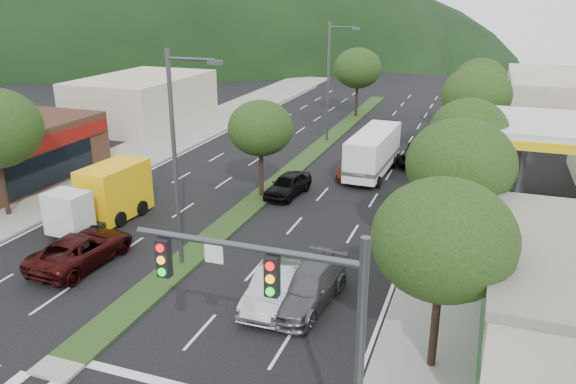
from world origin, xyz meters
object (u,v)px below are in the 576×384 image
at_px(car_queue_e, 386,136).
at_px(sedan_silver, 276,286).
at_px(car_queue_a, 288,185).
at_px(car_queue_d, 420,154).
at_px(tree_r_a, 443,239).
at_px(tree_r_e, 480,81).
at_px(traffic_signal, 298,317).
at_px(car_queue_c, 351,169).
at_px(car_queue_b, 306,287).
at_px(tree_med_near, 260,128).
at_px(streetlight_near, 178,151).
at_px(tree_r_c, 469,131).
at_px(box_truck, 106,197).
at_px(tree_r_b, 460,164).
at_px(suv_maroon, 82,249).
at_px(tree_r_d, 476,95).
at_px(streetlight_mid, 331,77).
at_px(motorhome, 373,152).
at_px(tree_med_far, 358,68).

bearing_deg(car_queue_e, sedan_silver, -84.72).
relative_size(car_queue_a, car_queue_d, 0.77).
bearing_deg(car_queue_d, tree_r_a, -80.06).
xyz_separation_m(sedan_silver, car_queue_e, (-0.45, 27.57, -0.04)).
bearing_deg(tree_r_e, tree_r_a, -90.00).
relative_size(traffic_signal, car_queue_c, 1.92).
relative_size(sedan_silver, car_queue_e, 1.09).
bearing_deg(car_queue_b, car_queue_d, 91.87).
bearing_deg(tree_med_near, streetlight_near, -88.82).
relative_size(traffic_signal, tree_r_c, 1.08).
relative_size(tree_r_e, tree_med_near, 1.11).
distance_m(traffic_signal, streetlight_near, 13.03).
relative_size(tree_med_near, box_truck, 0.93).
relative_size(tree_r_a, car_queue_e, 1.55).
bearing_deg(tree_r_e, car_queue_e, -138.37).
height_order(tree_r_b, tree_r_c, tree_r_b).
height_order(suv_maroon, box_truck, box_truck).
distance_m(tree_r_d, tree_r_e, 10.00).
bearing_deg(streetlight_mid, traffic_signal, -75.67).
bearing_deg(tree_r_a, car_queue_a, 125.39).
height_order(tree_r_c, streetlight_near, streetlight_near).
relative_size(tree_med_near, motorhome, 0.75).
bearing_deg(traffic_signal, tree_med_near, 114.80).
relative_size(box_truck, motorhome, 0.80).
relative_size(sedan_silver, car_queue_a, 1.09).
relative_size(car_queue_c, car_queue_d, 0.66).
bearing_deg(car_queue_e, streetlight_near, -96.20).
relative_size(car_queue_c, motorhome, 0.45).
xyz_separation_m(tree_r_a, tree_r_e, (0.00, 36.00, 0.07)).
bearing_deg(tree_r_d, car_queue_b, -102.85).
height_order(tree_r_c, car_queue_b, tree_r_c).
relative_size(traffic_signal, streetlight_mid, 0.70).
height_order(traffic_signal, car_queue_a, traffic_signal).
relative_size(tree_r_b, tree_r_d, 0.97).
height_order(streetlight_near, car_queue_d, streetlight_near).
bearing_deg(car_queue_a, tree_med_far, 100.78).
height_order(traffic_signal, suv_maroon, traffic_signal).
bearing_deg(traffic_signal, tree_r_b, 77.63).
relative_size(tree_r_b, tree_med_near, 1.15).
xyz_separation_m(car_queue_b, car_queue_e, (-1.65, 27.19, -0.02)).
relative_size(tree_r_c, car_queue_b, 1.25).
bearing_deg(car_queue_a, streetlight_near, -89.47).
xyz_separation_m(tree_r_e, motorhome, (-6.38, -14.88, -3.27)).
xyz_separation_m(car_queue_b, motorhome, (-1.04, 18.53, 0.87)).
height_order(tree_med_near, suv_maroon, tree_med_near).
xyz_separation_m(tree_r_d, tree_med_near, (-12.00, -12.00, -0.75)).
relative_size(car_queue_a, car_queue_b, 0.82).
distance_m(streetlight_near, car_queue_c, 17.07).
relative_size(tree_med_far, streetlight_mid, 0.69).
height_order(tree_r_d, car_queue_b, tree_r_d).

